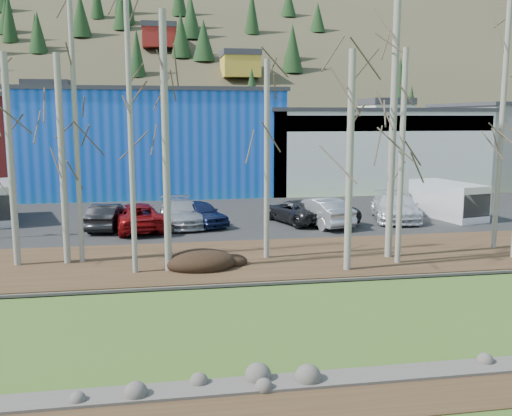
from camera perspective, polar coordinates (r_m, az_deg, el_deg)
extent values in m
cube|color=#382616|center=(13.85, 15.69, -17.56)|extent=(80.00, 1.80, 0.03)
cube|color=#382616|center=(24.91, 3.44, -4.99)|extent=(80.00, 7.00, 0.15)
cube|color=black|center=(35.00, -0.44, -0.84)|extent=(80.00, 14.00, 0.14)
cube|color=blue|center=(48.07, -10.29, 6.46)|extent=(20.00, 12.00, 8.00)
cube|color=#333338|center=(48.06, -10.44, 11.41)|extent=(20.40, 12.24, 0.30)
cube|color=silver|center=(51.19, 10.42, 5.78)|extent=(18.00, 12.00, 6.50)
cube|color=#333338|center=(51.11, 10.53, 9.58)|extent=(18.36, 12.24, 0.30)
cube|color=navy|center=(45.62, 13.06, 8.25)|extent=(17.64, 0.20, 1.20)
ellipsoid|color=black|center=(23.06, -5.59, -5.28)|extent=(2.81, 1.99, 0.55)
cylinder|color=#A5A194|center=(24.74, -23.32, 4.31)|extent=(0.27, 0.27, 8.48)
cylinder|color=#A5A194|center=(24.25, -17.61, 8.34)|extent=(0.20, 0.20, 11.68)
cylinder|color=#A5A194|center=(22.14, -9.04, 6.32)|extent=(0.28, 0.28, 9.91)
cylinder|color=#A5A194|center=(22.05, -12.45, 7.88)|extent=(0.20, 0.20, 11.20)
cylinder|color=#A5A194|center=(22.32, 9.36, 4.52)|extent=(0.28, 0.28, 8.50)
cylinder|color=#A5A194|center=(23.97, 1.08, 4.74)|extent=(0.23, 0.23, 8.32)
cylinder|color=#A5A194|center=(23.85, 14.35, 4.87)|extent=(0.23, 0.23, 8.68)
cylinder|color=#A5A194|center=(24.73, 13.52, 7.42)|extent=(0.30, 0.30, 10.73)
cylinder|color=#A5A194|center=(27.94, 23.34, 7.52)|extent=(0.23, 0.23, 11.14)
cylinder|color=#A5A194|center=(24.35, -18.81, 4.51)|extent=(0.27, 0.27, 8.48)
imported|color=black|center=(31.70, -14.63, -0.80)|extent=(2.08, 4.39, 1.39)
imported|color=maroon|center=(31.08, -11.82, -0.84)|extent=(3.31, 5.55, 1.44)
imported|color=#9D9FA5|center=(31.89, -7.40, -0.48)|extent=(2.61, 5.14, 1.43)
imported|color=#141D42|center=(31.74, -5.60, -0.53)|extent=(3.30, 4.39, 1.39)
imported|color=#AEAEB0|center=(31.82, 6.36, -0.35)|extent=(3.01, 5.04, 1.57)
imported|color=black|center=(33.03, 6.73, -0.23)|extent=(3.61, 5.20, 1.32)
imported|color=silver|center=(34.44, 14.07, 0.10)|extent=(3.37, 5.55, 1.50)
imported|color=silver|center=(34.28, 13.45, 0.08)|extent=(3.37, 5.55, 1.50)
imported|color=black|center=(32.62, 4.05, -0.31)|extent=(3.61, 5.20, 1.32)
cube|color=white|center=(35.98, 18.61, 0.76)|extent=(3.03, 5.15, 2.11)
cube|color=black|center=(34.58, 20.67, 0.32)|extent=(2.08, 1.40, 1.31)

